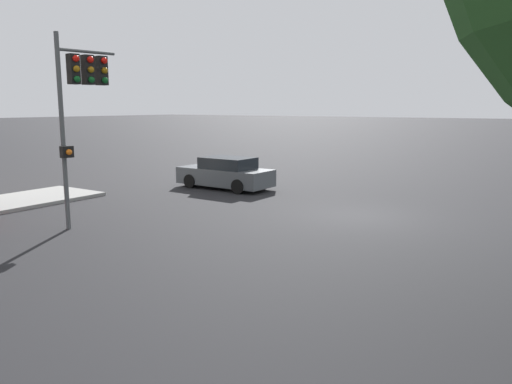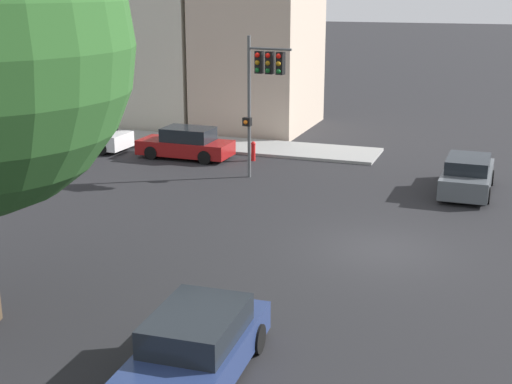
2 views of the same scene
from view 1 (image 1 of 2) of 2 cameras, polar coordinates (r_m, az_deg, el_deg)
The scene contains 3 objects.
ground_plane at distance 17.79m, azimuth 11.84°, elevation -2.67°, with size 300.00×300.00×0.00m, color black.
traffic_signal at distance 16.48m, azimuth -19.38°, elevation 10.97°, with size 0.59×2.10×5.93m.
crossing_car_0 at distance 23.11m, azimuth -3.50°, elevation 2.12°, with size 4.52×1.96×1.45m.
Camera 1 is at (-6.43, 16.15, 3.78)m, focal length 35.00 mm.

